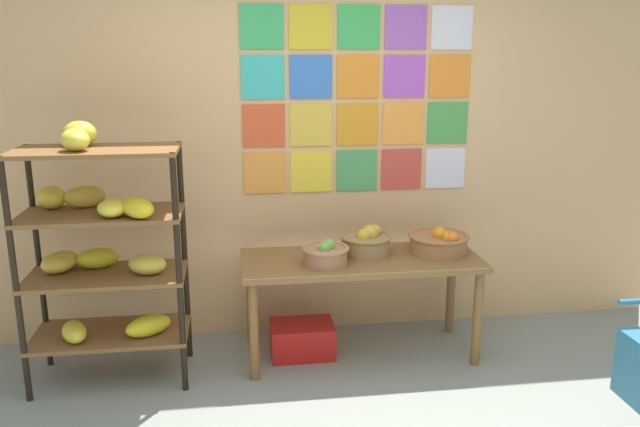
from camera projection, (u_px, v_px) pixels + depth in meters
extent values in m
cube|color=tan|center=(313.00, 131.00, 4.32)|extent=(5.17, 0.06, 2.86)
cube|color=#37AC5D|center=(262.00, 26.00, 4.07)|extent=(0.28, 0.01, 0.28)
cube|color=gold|center=(311.00, 27.00, 4.11)|extent=(0.28, 0.01, 0.28)
cube|color=green|center=(359.00, 27.00, 4.16)|extent=(0.28, 0.01, 0.28)
cube|color=#9D52B2|center=(406.00, 27.00, 4.20)|extent=(0.28, 0.01, 0.28)
cube|color=silver|center=(452.00, 28.00, 4.24)|extent=(0.28, 0.01, 0.28)
cube|color=#38B6AE|center=(263.00, 77.00, 4.15)|extent=(0.28, 0.01, 0.28)
cube|color=#3971CC|center=(311.00, 77.00, 4.19)|extent=(0.28, 0.01, 0.28)
cube|color=orange|center=(358.00, 77.00, 4.23)|extent=(0.28, 0.01, 0.28)
cube|color=#A94BBD|center=(404.00, 76.00, 4.28)|extent=(0.28, 0.01, 0.28)
cube|color=orange|center=(450.00, 76.00, 4.32)|extent=(0.28, 0.01, 0.28)
cube|color=#E14E29|center=(264.00, 126.00, 4.23)|extent=(0.28, 0.01, 0.28)
cube|color=gold|center=(311.00, 125.00, 4.27)|extent=(0.28, 0.01, 0.28)
cube|color=orange|center=(357.00, 124.00, 4.31)|extent=(0.28, 0.01, 0.28)
cube|color=orange|center=(403.00, 124.00, 4.35)|extent=(0.28, 0.01, 0.28)
cube|color=#469743|center=(447.00, 123.00, 4.40)|extent=(0.28, 0.01, 0.28)
cube|color=orange|center=(265.00, 173.00, 4.31)|extent=(0.28, 0.01, 0.28)
cube|color=yellow|center=(311.00, 171.00, 4.35)|extent=(0.28, 0.01, 0.28)
cube|color=#469854|center=(357.00, 170.00, 4.39)|extent=(0.28, 0.01, 0.28)
cube|color=#CC4335|center=(401.00, 169.00, 4.43)|extent=(0.28, 0.01, 0.28)
cube|color=silver|center=(445.00, 168.00, 4.47)|extent=(0.28, 0.01, 0.28)
cylinder|color=black|center=(16.00, 284.00, 3.49)|extent=(0.04, 0.04, 1.42)
cylinder|color=black|center=(179.00, 277.00, 3.60)|extent=(0.04, 0.04, 1.42)
cylinder|color=black|center=(39.00, 259.00, 3.91)|extent=(0.04, 0.04, 1.42)
cylinder|color=black|center=(185.00, 253.00, 4.03)|extent=(0.04, 0.04, 1.42)
cube|color=brown|center=(112.00, 333.00, 3.86)|extent=(0.92, 0.48, 0.03)
ellipsoid|color=gold|center=(148.00, 326.00, 3.79)|extent=(0.31, 0.25, 0.12)
ellipsoid|color=gold|center=(74.00, 332.00, 3.72)|extent=(0.21, 0.26, 0.12)
cube|color=brown|center=(107.00, 275.00, 3.77)|extent=(0.92, 0.48, 0.02)
ellipsoid|color=yellow|center=(60.00, 262.00, 3.79)|extent=(0.27, 0.31, 0.12)
ellipsoid|color=yellow|center=(147.00, 264.00, 3.75)|extent=(0.27, 0.23, 0.12)
ellipsoid|color=yellow|center=(98.00, 258.00, 3.85)|extent=(0.27, 0.18, 0.12)
cube|color=brown|center=(102.00, 215.00, 3.68)|extent=(0.92, 0.48, 0.02)
ellipsoid|color=yellow|center=(112.00, 208.00, 3.57)|extent=(0.19, 0.23, 0.10)
ellipsoid|color=gold|center=(85.00, 197.00, 3.78)|extent=(0.27, 0.20, 0.13)
ellipsoid|color=yellow|center=(51.00, 197.00, 3.76)|extent=(0.23, 0.26, 0.14)
ellipsoid|color=yellow|center=(137.00, 208.00, 3.55)|extent=(0.28, 0.31, 0.12)
cube|color=brown|center=(96.00, 151.00, 3.58)|extent=(0.92, 0.48, 0.02)
ellipsoid|color=gold|center=(80.00, 133.00, 3.66)|extent=(0.26, 0.25, 0.15)
ellipsoid|color=yellow|center=(75.00, 140.00, 3.47)|extent=(0.22, 0.25, 0.12)
cube|color=brown|center=(361.00, 261.00, 4.08)|extent=(1.53, 0.62, 0.04)
cylinder|color=brown|center=(254.00, 332.00, 3.82)|extent=(0.06, 0.06, 0.63)
cylinder|color=brown|center=(477.00, 319.00, 4.01)|extent=(0.06, 0.06, 0.63)
cylinder|color=brown|center=(251.00, 301.00, 4.30)|extent=(0.06, 0.06, 0.63)
cylinder|color=brown|center=(451.00, 290.00, 4.49)|extent=(0.06, 0.06, 0.63)
cylinder|color=#A46C40|center=(438.00, 244.00, 4.17)|extent=(0.37, 0.37, 0.11)
torus|color=#A96A3E|center=(439.00, 236.00, 4.15)|extent=(0.40, 0.40, 0.03)
sphere|color=orange|center=(440.00, 234.00, 4.13)|extent=(0.09, 0.09, 0.09)
sphere|color=orange|center=(449.00, 238.00, 4.06)|extent=(0.08, 0.08, 0.08)
sphere|color=orange|center=(452.00, 238.00, 4.04)|extent=(0.08, 0.08, 0.08)
sphere|color=orange|center=(448.00, 237.00, 4.09)|extent=(0.08, 0.08, 0.08)
cylinder|color=#9C7647|center=(366.00, 245.00, 4.13)|extent=(0.31, 0.31, 0.12)
torus|color=olive|center=(366.00, 237.00, 4.11)|extent=(0.34, 0.34, 0.02)
sphere|color=gold|center=(364.00, 236.00, 4.10)|extent=(0.10, 0.10, 0.10)
sphere|color=gold|center=(375.00, 231.00, 4.18)|extent=(0.08, 0.08, 0.08)
sphere|color=gold|center=(370.00, 233.00, 4.11)|extent=(0.11, 0.11, 0.11)
cylinder|color=#A8734E|center=(325.00, 257.00, 3.92)|extent=(0.27, 0.27, 0.11)
torus|color=#A97653|center=(325.00, 248.00, 3.91)|extent=(0.30, 0.30, 0.03)
sphere|color=#7BBC3C|center=(327.00, 245.00, 3.94)|extent=(0.07, 0.07, 0.07)
sphere|color=#70AF4B|center=(329.00, 245.00, 3.92)|extent=(0.08, 0.08, 0.08)
sphere|color=#71AF46|center=(324.00, 248.00, 3.89)|extent=(0.08, 0.08, 0.08)
cube|color=red|center=(302.00, 339.00, 4.19)|extent=(0.41, 0.29, 0.22)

